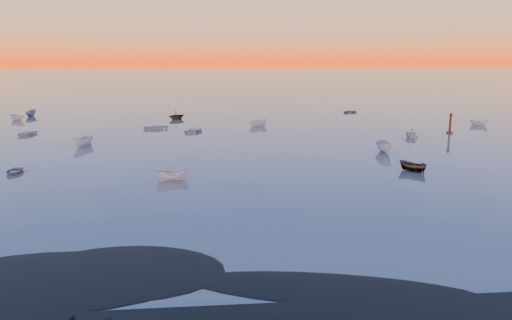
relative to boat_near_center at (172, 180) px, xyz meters
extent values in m
plane|color=#695F57|center=(7.22, 76.00, 0.00)|extent=(600.00, 600.00, 0.00)
imported|color=silver|center=(0.00, 0.00, 0.00)|extent=(2.37, 3.72, 1.19)
imported|color=silver|center=(35.27, 23.31, 0.00)|extent=(3.51, 1.98, 1.16)
cylinder|color=#3F110D|center=(43.41, 27.12, 0.06)|extent=(1.01, 1.01, 0.34)
cylinder|color=#3F110D|center=(43.41, 27.12, 1.46)|extent=(0.36, 0.36, 2.91)
cone|color=#3F110D|center=(43.41, 27.12, 3.19)|extent=(0.67, 0.67, 0.56)
camera|label=1|loc=(4.03, -50.99, 12.99)|focal=35.00mm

